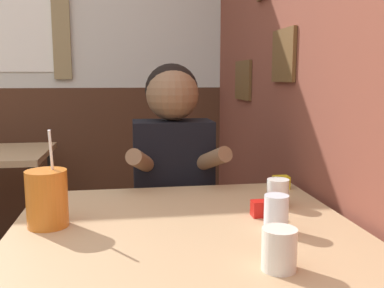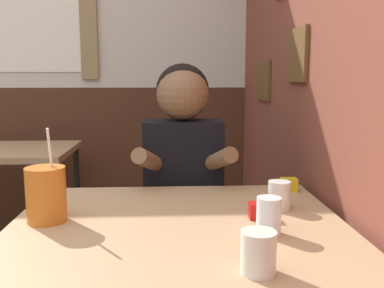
# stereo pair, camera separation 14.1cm
# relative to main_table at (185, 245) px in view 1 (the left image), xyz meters

# --- Properties ---
(brick_wall_right) EXTENTS (0.08, 4.36, 2.70)m
(brick_wall_right) POSITION_rel_main_table_xyz_m (0.56, 0.77, 0.67)
(brick_wall_right) COLOR brown
(brick_wall_right) RESTS_ON ground_plane
(back_wall) EXTENTS (5.29, 0.09, 2.70)m
(back_wall) POSITION_rel_main_table_xyz_m (-0.62, 1.98, 0.68)
(back_wall) COLOR silver
(back_wall) RESTS_ON ground_plane
(main_table) EXTENTS (1.01, 0.90, 0.74)m
(main_table) POSITION_rel_main_table_xyz_m (0.00, 0.00, 0.00)
(main_table) COLOR tan
(main_table) RESTS_ON ground_plane
(person_seated) EXTENTS (0.42, 0.42, 1.23)m
(person_seated) POSITION_rel_main_table_xyz_m (0.03, 0.62, -0.01)
(person_seated) COLOR black
(person_seated) RESTS_ON ground_plane
(cocktail_pitcher) EXTENTS (0.12, 0.12, 0.29)m
(cocktail_pitcher) POSITION_rel_main_table_xyz_m (-0.40, 0.05, 0.15)
(cocktail_pitcher) COLOR #C6661E
(cocktail_pitcher) RESTS_ON main_table
(glass_near_pitcher) EXTENTS (0.07, 0.07, 0.10)m
(glass_near_pitcher) POSITION_rel_main_table_xyz_m (0.25, -0.09, 0.12)
(glass_near_pitcher) COLOR silver
(glass_near_pitcher) RESTS_ON main_table
(glass_center) EXTENTS (0.07, 0.07, 0.09)m
(glass_center) POSITION_rel_main_table_xyz_m (0.34, 0.14, 0.11)
(glass_center) COLOR silver
(glass_center) RESTS_ON main_table
(glass_far_side) EXTENTS (0.08, 0.08, 0.10)m
(glass_far_side) POSITION_rel_main_table_xyz_m (0.17, -0.33, 0.11)
(glass_far_side) COLOR silver
(glass_far_side) RESTS_ON main_table
(condiment_ketchup) EXTENTS (0.06, 0.04, 0.05)m
(condiment_ketchup) POSITION_rel_main_table_xyz_m (0.25, 0.04, 0.09)
(condiment_ketchup) COLOR #B7140F
(condiment_ketchup) RESTS_ON main_table
(condiment_mustard) EXTENTS (0.06, 0.04, 0.05)m
(condiment_mustard) POSITION_rel_main_table_xyz_m (0.43, 0.36, 0.09)
(condiment_mustard) COLOR yellow
(condiment_mustard) RESTS_ON main_table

